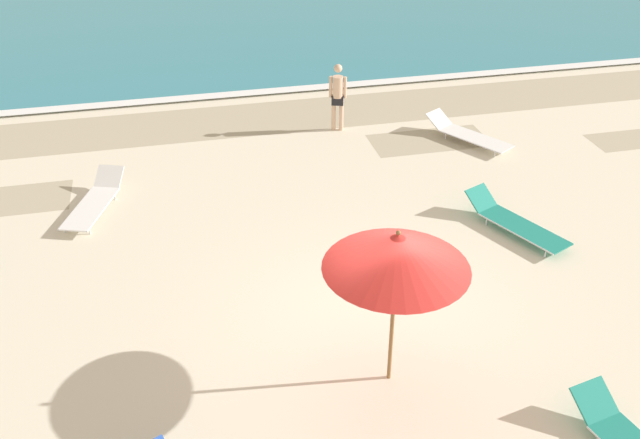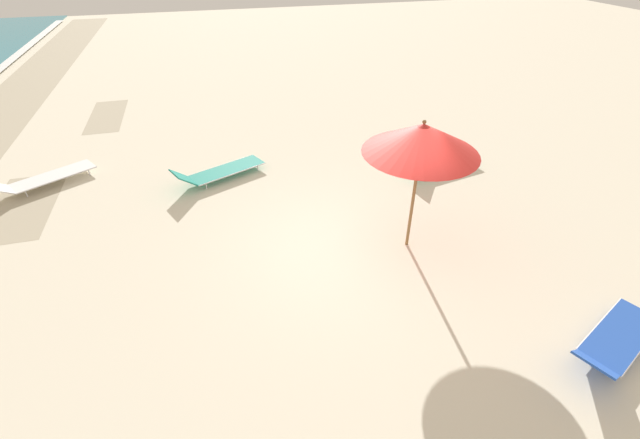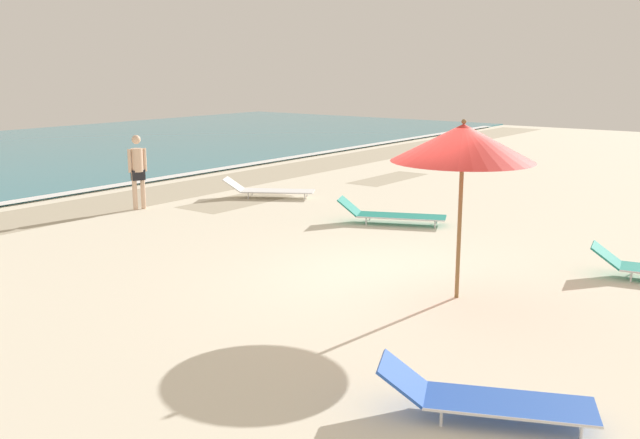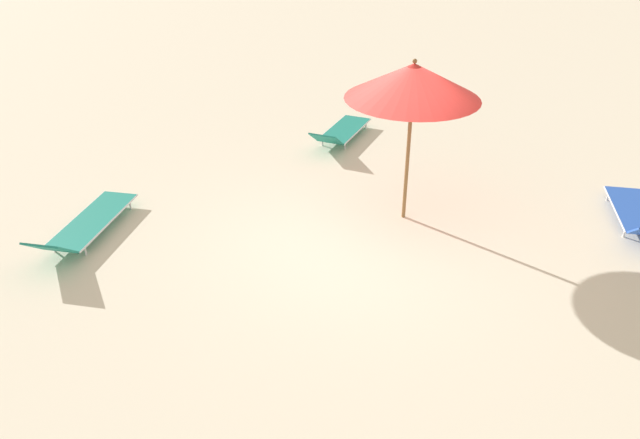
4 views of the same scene
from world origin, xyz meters
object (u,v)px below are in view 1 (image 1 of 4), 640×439
(sun_lounger_under_umbrella, at_px, (468,134))
(sun_lounger_mid_beach_pair_a, at_px, (94,201))
(beach_umbrella, at_px, (397,252))
(beachgoer_wading_adult, at_px, (338,93))
(sun_lounger_beside_umbrella, at_px, (515,222))

(sun_lounger_under_umbrella, relative_size, sun_lounger_mid_beach_pair_a, 1.00)
(beach_umbrella, xyz_separation_m, sun_lounger_under_umbrella, (4.51, 7.58, -2.07))
(sun_lounger_under_umbrella, bearing_deg, sun_lounger_mid_beach_pair_a, 157.50)
(sun_lounger_mid_beach_pair_a, bearing_deg, beachgoer_wading_adult, 45.37)
(sun_lounger_under_umbrella, bearing_deg, sun_lounger_beside_umbrella, -131.90)
(sun_lounger_mid_beach_pair_a, bearing_deg, beach_umbrella, -34.10)
(beach_umbrella, xyz_separation_m, beachgoer_wading_adult, (1.50, 9.04, -1.28))
(beach_umbrella, bearing_deg, beachgoer_wading_adult, 80.60)
(sun_lounger_beside_umbrella, bearing_deg, beachgoer_wading_adult, 87.62)
(sun_lounger_under_umbrella, height_order, sun_lounger_mid_beach_pair_a, sun_lounger_mid_beach_pair_a)
(sun_lounger_under_umbrella, relative_size, beachgoer_wading_adult, 1.31)
(sun_lounger_beside_umbrella, distance_m, beachgoer_wading_adult, 6.11)
(sun_lounger_mid_beach_pair_a, relative_size, beachgoer_wading_adult, 1.31)
(sun_lounger_mid_beach_pair_a, xyz_separation_m, beachgoer_wading_adult, (5.99, 2.86, 0.79))
(beach_umbrella, distance_m, sun_lounger_beside_umbrella, 5.46)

